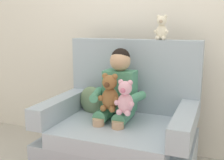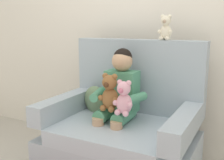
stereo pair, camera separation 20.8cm
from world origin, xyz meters
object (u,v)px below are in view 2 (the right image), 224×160
Objects in this scene: plush_pink at (124,99)px; armchair at (123,135)px; seated_child at (118,94)px; plush_brown at (110,93)px; throw_pillow at (96,100)px; plush_cream_on_backrest at (166,28)px.

armchair is at bearing 116.23° from plush_pink.
plush_brown is at bearing -104.68° from seated_child.
throw_pillow is at bearing 162.16° from armchair.
plush_pink is 0.15m from plush_brown.
armchair is 5.63× the size of plush_cream_on_backrest.
armchair is 1.42× the size of seated_child.
plush_brown is 1.42× the size of plush_cream_on_backrest.
plush_brown reaches higher than plush_pink.
plush_brown is 0.37m from throw_pillow.
armchair is 4.49× the size of throw_pillow.
plush_cream_on_backrest reaches higher than plush_pink.
seated_child is 3.13× the size of plush_pink.
seated_child is at bearing -19.05° from throw_pillow.
plush_cream_on_backrest reaches higher than throw_pillow.
plush_cream_on_backrest reaches higher than plush_brown.
seated_child reaches higher than throw_pillow.
armchair reaches higher than plush_pink.
throw_pillow is at bearing 152.89° from seated_child.
armchair is 0.94m from plush_cream_on_backrest.
seated_child is 3.98× the size of plush_cream_on_backrest.
plush_brown is (-0.14, 0.04, 0.01)m from plush_pink.
plush_pink is at bearing -32.88° from throw_pillow.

